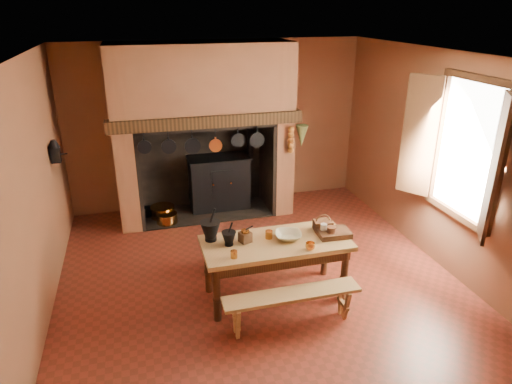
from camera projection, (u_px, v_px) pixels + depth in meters
floor at (260, 283)px, 5.85m from camera, size 5.50×5.50×0.00m
ceiling at (261, 57)px, 4.79m from camera, size 5.50×5.50×0.00m
back_wall at (217, 125)px, 7.78m from camera, size 5.00×0.02×2.80m
wall_left at (28, 204)px, 4.72m from camera, size 0.02×5.50×2.80m
wall_right at (445, 163)px, 5.93m from camera, size 0.02×5.50×2.80m
wall_front at (379, 332)px, 2.87m from camera, size 5.00×0.02×2.80m
chimney_breast at (202, 107)px, 7.15m from camera, size 2.95×0.96×2.80m
iron_range at (220, 182)px, 7.84m from camera, size 1.12×0.55×1.60m
hearth_pans at (163, 214)px, 7.55m from camera, size 0.51×0.62×0.20m
hanging_pans at (206, 144)px, 6.87m from camera, size 1.92×0.29×0.27m
onion_string at (291, 140)px, 7.19m from camera, size 0.12×0.10×0.46m
herb_bunch at (302, 136)px, 7.21m from camera, size 0.20×0.20×0.35m
window at (460, 151)px, 5.42m from camera, size 0.39×1.75×1.76m
wall_coffee_mill at (55, 150)px, 6.07m from camera, size 0.23×0.16×0.31m
work_table at (276, 250)px, 5.37m from camera, size 1.73×0.77×0.75m
bench_front at (292, 301)px, 4.95m from camera, size 1.53×0.27×0.43m
bench_back at (260, 246)px, 6.08m from camera, size 1.56×0.27×0.44m
mortar_large at (211, 230)px, 5.29m from camera, size 0.24×0.24×0.40m
mortar_small at (229, 238)px, 5.20m from camera, size 0.17×0.17×0.29m
coffee_grinder at (245, 236)px, 5.28m from camera, size 0.18×0.16×0.19m
brass_mug_a at (234, 254)px, 4.96m from camera, size 0.10×0.10×0.09m
brass_mug_b at (269, 235)px, 5.37m from camera, size 0.10×0.10×0.10m
mixing_bowl at (288, 236)px, 5.37m from camera, size 0.38×0.38×0.08m
stoneware_crock at (331, 232)px, 5.39m from camera, size 0.12×0.12×0.14m
glass_jar at (324, 229)px, 5.45m from camera, size 0.08×0.08×0.14m
wicker_basket at (323, 225)px, 5.56m from camera, size 0.24×0.19×0.21m
wooden_tray at (334, 233)px, 5.44m from camera, size 0.40×0.29×0.07m
brass_cup at (310, 246)px, 5.12m from camera, size 0.14×0.14×0.09m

